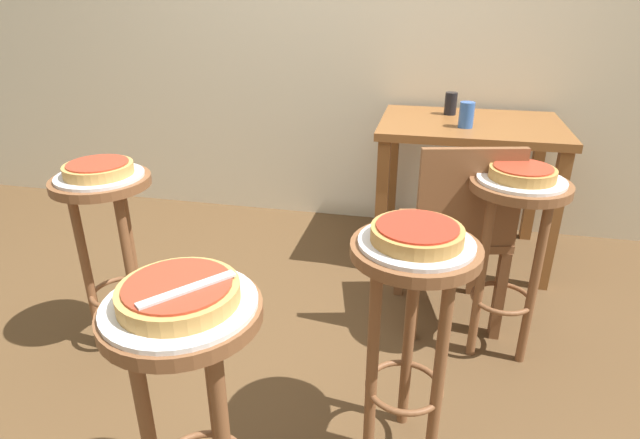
{
  "coord_description": "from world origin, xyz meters",
  "views": [
    {
      "loc": [
        0.48,
        -1.54,
        1.38
      ],
      "look_at": [
        0.13,
        0.02,
        0.67
      ],
      "focal_mm": 29.04,
      "sensor_mm": 36.0,
      "label": 1
    }
  ],
  "objects_px": {
    "pizza_rear": "(523,173)",
    "cup_near_edge": "(466,115)",
    "serving_plate_leftside": "(100,176)",
    "pizza_server_knife": "(186,289)",
    "stool_leftside": "(109,227)",
    "stool_middle": "(411,308)",
    "stool_foreground": "(190,379)",
    "serving_plate_foreground": "(180,304)",
    "dining_table": "(468,146)",
    "stool_rear": "(512,232)",
    "pizza_foreground": "(179,293)",
    "serving_plate_middle": "(416,243)",
    "pizza_middle": "(417,233)",
    "pizza_leftside": "(98,169)",
    "serving_plate_rear": "(521,180)",
    "wooden_chair": "(457,229)",
    "cup_far_edge": "(451,104)"
  },
  "relations": [
    {
      "from": "stool_rear",
      "to": "pizza_server_knife",
      "type": "bearing_deg",
      "value": -127.92
    },
    {
      "from": "dining_table",
      "to": "cup_far_edge",
      "type": "bearing_deg",
      "value": 125.25
    },
    {
      "from": "pizza_leftside",
      "to": "pizza_server_knife",
      "type": "height_order",
      "value": "pizza_server_knife"
    },
    {
      "from": "stool_middle",
      "to": "cup_near_edge",
      "type": "distance_m",
      "value": 1.37
    },
    {
      "from": "serving_plate_foreground",
      "to": "dining_table",
      "type": "relative_size",
      "value": 0.37
    },
    {
      "from": "serving_plate_middle",
      "to": "stool_rear",
      "type": "height_order",
      "value": "serving_plate_middle"
    },
    {
      "from": "serving_plate_rear",
      "to": "cup_near_edge",
      "type": "bearing_deg",
      "value": 103.53
    },
    {
      "from": "serving_plate_leftside",
      "to": "pizza_server_knife",
      "type": "bearing_deg",
      "value": -46.12
    },
    {
      "from": "dining_table",
      "to": "stool_rear",
      "type": "bearing_deg",
      "value": -80.69
    },
    {
      "from": "pizza_rear",
      "to": "dining_table",
      "type": "relative_size",
      "value": 0.25
    },
    {
      "from": "serving_plate_middle",
      "to": "stool_rear",
      "type": "relative_size",
      "value": 0.43
    },
    {
      "from": "pizza_foreground",
      "to": "wooden_chair",
      "type": "relative_size",
      "value": 0.31
    },
    {
      "from": "stool_leftside",
      "to": "pizza_rear",
      "type": "relative_size",
      "value": 3.17
    },
    {
      "from": "serving_plate_middle",
      "to": "pizza_rear",
      "type": "relative_size",
      "value": 1.36
    },
    {
      "from": "stool_foreground",
      "to": "wooden_chair",
      "type": "height_order",
      "value": "wooden_chair"
    },
    {
      "from": "stool_foreground",
      "to": "stool_leftside",
      "type": "xyz_separation_m",
      "value": [
        -0.68,
        0.72,
        0.0
      ]
    },
    {
      "from": "serving_plate_middle",
      "to": "serving_plate_rear",
      "type": "bearing_deg",
      "value": 59.96
    },
    {
      "from": "wooden_chair",
      "to": "pizza_middle",
      "type": "bearing_deg",
      "value": -101.38
    },
    {
      "from": "serving_plate_middle",
      "to": "stool_middle",
      "type": "bearing_deg",
      "value": 0.0
    },
    {
      "from": "stool_middle",
      "to": "stool_rear",
      "type": "distance_m",
      "value": 0.69
    },
    {
      "from": "pizza_middle",
      "to": "pizza_leftside",
      "type": "relative_size",
      "value": 1.02
    },
    {
      "from": "serving_plate_rear",
      "to": "dining_table",
      "type": "relative_size",
      "value": 0.34
    },
    {
      "from": "cup_near_edge",
      "to": "wooden_chair",
      "type": "distance_m",
      "value": 0.68
    },
    {
      "from": "pizza_middle",
      "to": "cup_far_edge",
      "type": "height_order",
      "value": "cup_far_edge"
    },
    {
      "from": "serving_plate_middle",
      "to": "cup_far_edge",
      "type": "bearing_deg",
      "value": 86.56
    },
    {
      "from": "stool_foreground",
      "to": "stool_leftside",
      "type": "height_order",
      "value": "same"
    },
    {
      "from": "pizza_foreground",
      "to": "pizza_server_knife",
      "type": "relative_size",
      "value": 1.21
    },
    {
      "from": "stool_leftside",
      "to": "stool_rear",
      "type": "distance_m",
      "value": 1.55
    },
    {
      "from": "cup_far_edge",
      "to": "stool_rear",
      "type": "bearing_deg",
      "value": -76.15
    },
    {
      "from": "serving_plate_leftside",
      "to": "pizza_leftside",
      "type": "relative_size",
      "value": 1.28
    },
    {
      "from": "stool_leftside",
      "to": "stool_middle",
      "type": "bearing_deg",
      "value": -14.49
    },
    {
      "from": "dining_table",
      "to": "wooden_chair",
      "type": "distance_m",
      "value": 0.73
    },
    {
      "from": "cup_far_edge",
      "to": "pizza_foreground",
      "type": "bearing_deg",
      "value": -106.18
    },
    {
      "from": "cup_far_edge",
      "to": "wooden_chair",
      "type": "relative_size",
      "value": 0.14
    },
    {
      "from": "stool_middle",
      "to": "wooden_chair",
      "type": "height_order",
      "value": "wooden_chair"
    },
    {
      "from": "serving_plate_leftside",
      "to": "cup_near_edge",
      "type": "height_order",
      "value": "cup_near_edge"
    },
    {
      "from": "pizza_rear",
      "to": "cup_near_edge",
      "type": "relative_size",
      "value": 1.89
    },
    {
      "from": "pizza_foreground",
      "to": "serving_plate_middle",
      "type": "distance_m",
      "value": 0.65
    },
    {
      "from": "pizza_foreground",
      "to": "pizza_middle",
      "type": "xyz_separation_m",
      "value": [
        0.49,
        0.42,
        0.0
      ]
    },
    {
      "from": "stool_foreground",
      "to": "serving_plate_foreground",
      "type": "distance_m",
      "value": 0.21
    },
    {
      "from": "pizza_foreground",
      "to": "cup_near_edge",
      "type": "distance_m",
      "value": 1.87
    },
    {
      "from": "pizza_middle",
      "to": "stool_leftside",
      "type": "bearing_deg",
      "value": 165.51
    },
    {
      "from": "stool_rear",
      "to": "dining_table",
      "type": "bearing_deg",
      "value": 99.31
    },
    {
      "from": "stool_rear",
      "to": "serving_plate_foreground",
      "type": "bearing_deg",
      "value": -129.48
    },
    {
      "from": "wooden_chair",
      "to": "pizza_server_knife",
      "type": "bearing_deg",
      "value": -117.29
    },
    {
      "from": "stool_foreground",
      "to": "pizza_rear",
      "type": "distance_m",
      "value": 1.34
    },
    {
      "from": "pizza_foreground",
      "to": "serving_plate_middle",
      "type": "xyz_separation_m",
      "value": [
        0.49,
        0.42,
        -0.03
      ]
    },
    {
      "from": "stool_leftside",
      "to": "pizza_server_knife",
      "type": "bearing_deg",
      "value": -46.12
    },
    {
      "from": "serving_plate_middle",
      "to": "pizza_server_knife",
      "type": "distance_m",
      "value": 0.64
    },
    {
      "from": "stool_leftside",
      "to": "serving_plate_rear",
      "type": "height_order",
      "value": "serving_plate_rear"
    }
  ]
}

